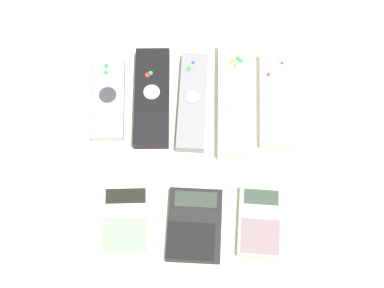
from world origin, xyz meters
TOP-DOWN VIEW (x-y plane):
  - ground_plane at (0.00, 0.00)m, footprint 3.00×3.00m
  - remote_0 at (-0.15, 0.13)m, footprint 0.06×0.16m
  - remote_1 at (-0.07, 0.14)m, footprint 0.06×0.19m
  - remote_2 at (0.00, 0.13)m, footprint 0.05×0.19m
  - remote_3 at (0.07, 0.13)m, footprint 0.06×0.21m
  - remote_4 at (0.15, 0.13)m, footprint 0.06×0.18m
  - calculator_0 at (-0.11, -0.08)m, footprint 0.09×0.12m
  - calculator_1 at (0.01, -0.09)m, footprint 0.09×0.12m
  - calculator_2 at (0.11, -0.08)m, footprint 0.08×0.12m

SIDE VIEW (x-z plane):
  - ground_plane at x=0.00m, z-range 0.00..0.00m
  - calculator_0 at x=-0.11m, z-range 0.00..0.01m
  - calculator_1 at x=0.01m, z-range 0.00..0.02m
  - calculator_2 at x=0.11m, z-range 0.00..0.02m
  - remote_0 at x=-0.15m, z-range 0.00..0.02m
  - remote_2 at x=0.00m, z-range 0.00..0.02m
  - remote_4 at x=0.15m, z-range 0.00..0.02m
  - remote_1 at x=-0.07m, z-range 0.00..0.02m
  - remote_3 at x=0.07m, z-range 0.00..0.03m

